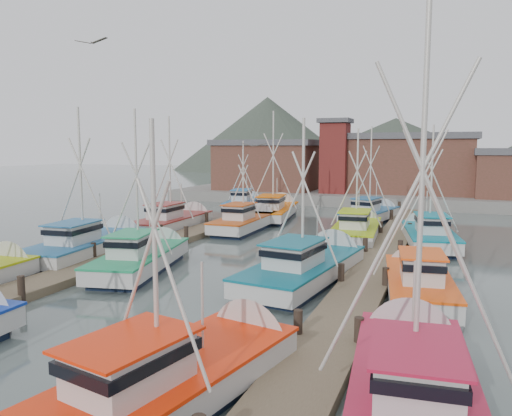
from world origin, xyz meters
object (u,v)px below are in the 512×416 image
(boat_4, at_px, (144,257))
(boat_12, at_px, (275,211))
(boat_1, at_px, (178,378))
(lookout_tower, at_px, (335,155))
(boat_8, at_px, (247,222))

(boat_4, distance_m, boat_12, 21.00)
(boat_1, xyz_separation_m, boat_4, (-8.79, 11.60, 0.00))
(lookout_tower, relative_size, boat_1, 0.88)
(boat_8, bearing_deg, boat_12, 90.85)
(boat_1, relative_size, boat_8, 1.09)
(lookout_tower, height_order, boat_1, lookout_tower)
(boat_8, height_order, boat_12, boat_12)
(boat_4, bearing_deg, lookout_tower, 73.94)
(boat_12, bearing_deg, boat_1, -83.37)
(boat_4, distance_m, boat_8, 13.78)
(boat_4, relative_size, boat_8, 1.04)
(boat_1, bearing_deg, boat_8, 120.13)
(boat_8, bearing_deg, boat_1, -71.79)
(boat_1, bearing_deg, lookout_tower, 109.17)
(lookout_tower, distance_m, boat_4, 35.58)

